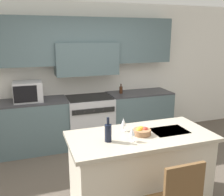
{
  "coord_description": "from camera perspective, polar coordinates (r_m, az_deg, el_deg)",
  "views": [
    {
      "loc": [
        -1.08,
        -2.67,
        2.08
      ],
      "look_at": [
        0.07,
        0.68,
        1.19
      ],
      "focal_mm": 40.0,
      "sensor_mm": 36.0,
      "label": 1
    }
  ],
  "objects": [
    {
      "name": "wine_bottle",
      "position": [
        2.77,
        -0.9,
        -7.87
      ],
      "size": [
        0.08,
        0.08,
        0.28
      ],
      "color": "black",
      "rests_on": "kitchen_island"
    },
    {
      "name": "fruit_bowl",
      "position": [
        2.99,
        6.83,
        -7.59
      ],
      "size": [
        0.21,
        0.21,
        0.09
      ],
      "color": "#996B47",
      "rests_on": "kitchen_island"
    },
    {
      "name": "range_stove",
      "position": [
        4.89,
        -5.14,
        -5.11
      ],
      "size": [
        0.86,
        0.7,
        0.94
      ],
      "color": "#B7B7BC",
      "rests_on": "ground_plane"
    },
    {
      "name": "oil_bottle_on_counter",
      "position": [
        4.99,
        2.06,
        1.91
      ],
      "size": [
        0.07,
        0.07,
        0.19
      ],
      "color": "#422314",
      "rests_on": "back_counter"
    },
    {
      "name": "back_counter",
      "position": [
        4.91,
        -5.21,
        -4.99
      ],
      "size": [
        3.42,
        0.62,
        0.95
      ],
      "color": "#4C6066",
      "rests_on": "ground_plane"
    },
    {
      "name": "wine_glass_far",
      "position": [
        3.06,
        2.64,
        -5.58
      ],
      "size": [
        0.07,
        0.07,
        0.16
      ],
      "color": "white",
      "rests_on": "kitchen_island"
    },
    {
      "name": "wine_glass_near",
      "position": [
        2.78,
        4.63,
        -7.73
      ],
      "size": [
        0.07,
        0.07,
        0.16
      ],
      "color": "white",
      "rests_on": "kitchen_island"
    },
    {
      "name": "kitchen_island",
      "position": [
        3.21,
        6.39,
        -15.98
      ],
      "size": [
        1.72,
        0.83,
        0.94
      ],
      "color": "beige",
      "rests_on": "ground_plane"
    },
    {
      "name": "microwave",
      "position": [
        4.61,
        -18.66,
        1.41
      ],
      "size": [
        0.49,
        0.41,
        0.35
      ],
      "color": "#B7B7BC",
      "rests_on": "back_counter"
    },
    {
      "name": "back_cabinetry",
      "position": [
        4.91,
        -6.21,
        8.37
      ],
      "size": [
        10.0,
        0.46,
        2.7
      ],
      "color": "silver",
      "rests_on": "ground_plane"
    }
  ]
}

